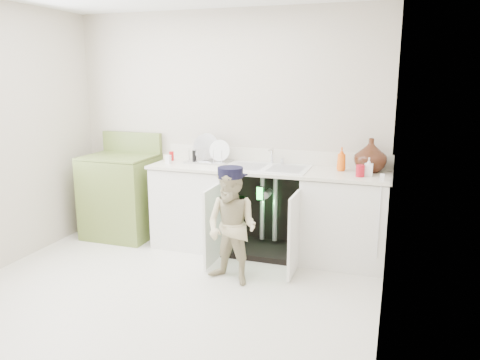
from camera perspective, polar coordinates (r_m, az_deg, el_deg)
name	(u,v)px	position (r m, az deg, el deg)	size (l,w,h in m)	color
ground	(166,293)	(4.16, -9.03, -13.46)	(3.50, 3.50, 0.00)	beige
room_shell	(160,148)	(3.78, -9.69, 3.82)	(6.00, 5.50, 1.26)	#BFB6A4
counter_run	(269,208)	(4.85, 3.59, -3.48)	(2.44, 1.02, 1.23)	white
avocado_stove	(121,195)	(5.51, -14.25, -1.76)	(0.75, 0.65, 1.17)	olive
repair_worker	(232,226)	(4.12, -0.99, -5.64)	(0.59, 0.73, 1.05)	beige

